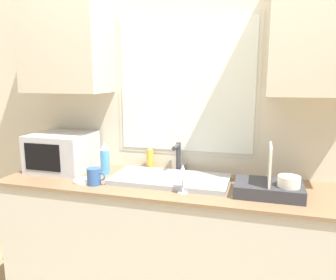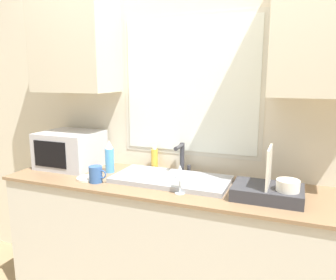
% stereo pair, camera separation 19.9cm
% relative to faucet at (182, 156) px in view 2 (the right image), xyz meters
% --- Properties ---
extents(countertop, '(2.25, 0.61, 0.92)m').
position_rel_faucet_xyz_m(countertop, '(0.03, -0.22, -0.58)').
color(countertop, beige).
rests_on(countertop, ground_plane).
extents(wall_back, '(6.00, 0.38, 2.60)m').
position_rel_faucet_xyz_m(wall_back, '(0.03, 0.06, 0.37)').
color(wall_back, beige).
rests_on(wall_back, ground_plane).
extents(sink_basin, '(0.74, 0.36, 0.03)m').
position_rel_faucet_xyz_m(sink_basin, '(-0.00, -0.19, -0.11)').
color(sink_basin, '#9EA0A5').
rests_on(sink_basin, countertop).
extents(faucet, '(0.08, 0.15, 0.21)m').
position_rel_faucet_xyz_m(faucet, '(0.00, 0.00, 0.00)').
color(faucet, '#333338').
rests_on(faucet, countertop).
extents(microwave, '(0.41, 0.37, 0.26)m').
position_rel_faucet_xyz_m(microwave, '(-0.82, -0.14, 0.01)').
color(microwave, '#B2B2B7').
rests_on(microwave, countertop).
extents(dish_rack, '(0.38, 0.26, 0.29)m').
position_rel_faucet_xyz_m(dish_rack, '(0.60, -0.27, -0.07)').
color(dish_rack, '#333338').
rests_on(dish_rack, countertop).
extents(spray_bottle, '(0.06, 0.06, 0.23)m').
position_rel_faucet_xyz_m(spray_bottle, '(-0.48, -0.16, -0.01)').
color(spray_bottle, '#4C99D8').
rests_on(spray_bottle, countertop).
extents(soap_bottle, '(0.05, 0.05, 0.18)m').
position_rel_faucet_xyz_m(soap_bottle, '(-0.21, 0.02, -0.04)').
color(soap_bottle, gold).
rests_on(soap_bottle, countertop).
extents(mug_near_sink, '(0.12, 0.08, 0.10)m').
position_rel_faucet_xyz_m(mug_near_sink, '(-0.44, -0.38, -0.07)').
color(mug_near_sink, '#335999').
rests_on(mug_near_sink, countertop).
extents(wine_glass, '(0.06, 0.06, 0.17)m').
position_rel_faucet_xyz_m(wine_glass, '(0.12, -0.38, 0.00)').
color(wine_glass, silver).
rests_on(wine_glass, countertop).
extents(small_plate, '(0.15, 0.15, 0.01)m').
position_rel_faucet_xyz_m(small_plate, '(-0.53, -0.35, -0.12)').
color(small_plate, silver).
rests_on(small_plate, countertop).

